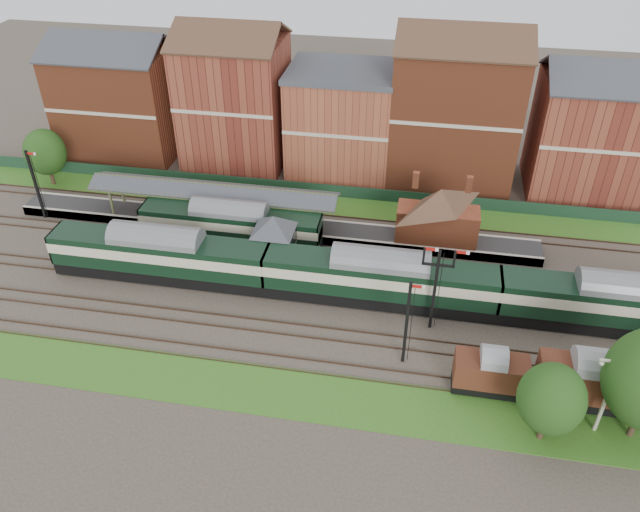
% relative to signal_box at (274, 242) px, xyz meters
% --- Properties ---
extents(ground, '(160.00, 160.00, 0.00)m').
position_rel_signal_box_xyz_m(ground, '(3.00, -3.25, -3.19)').
color(ground, '#473D33').
rests_on(ground, ground).
extents(grass_back, '(90.00, 4.50, 0.06)m').
position_rel_signal_box_xyz_m(grass_back, '(3.00, 12.75, -3.16)').
color(grass_back, '#2D6619').
rests_on(grass_back, ground).
extents(grass_front, '(90.00, 5.00, 0.06)m').
position_rel_signal_box_xyz_m(grass_front, '(3.00, -15.25, -3.16)').
color(grass_front, '#2D6619').
rests_on(grass_front, ground).
extents(fence, '(90.00, 0.12, 1.50)m').
position_rel_signal_box_xyz_m(fence, '(3.00, 14.75, -2.44)').
color(fence, '#193823').
rests_on(fence, ground).
extents(platform, '(55.00, 3.40, 1.00)m').
position_rel_signal_box_xyz_m(platform, '(-2.00, 6.50, -2.69)').
color(platform, '#2D2D2D').
rests_on(platform, ground).
extents(signal_box, '(5.40, 5.40, 6.00)m').
position_rel_signal_box_xyz_m(signal_box, '(0.00, 0.00, 0.00)').
color(signal_box, '#6C7A57').
rests_on(signal_box, ground).
extents(brick_hut, '(3.20, 2.64, 2.94)m').
position_rel_signal_box_xyz_m(brick_hut, '(8.00, 0.00, -2.00)').
color(brick_hut, maroon).
rests_on(brick_hut, ground).
extents(station_building, '(8.10, 8.10, 5.90)m').
position_rel_signal_box_xyz_m(station_building, '(15.00, 6.50, 0.76)').
color(station_building, brown).
rests_on(station_building, platform).
extents(canopy, '(26.00, 3.89, 4.08)m').
position_rel_signal_box_xyz_m(canopy, '(-8.00, 6.50, 1.39)').
color(canopy, '#494E31').
rests_on(canopy, platform).
extents(semaphore_bracket, '(3.60, 0.25, 8.18)m').
position_rel_signal_box_xyz_m(semaphore_bracket, '(15.04, -5.75, 1.44)').
color(semaphore_bracket, black).
rests_on(semaphore_bracket, ground).
extents(semaphore_platform_end, '(1.23, 0.25, 8.00)m').
position_rel_signal_box_xyz_m(semaphore_platform_end, '(-26.98, 4.75, 0.96)').
color(semaphore_platform_end, black).
rests_on(semaphore_platform_end, ground).
extents(semaphore_siding, '(1.23, 0.25, 8.00)m').
position_rel_signal_box_xyz_m(semaphore_siding, '(13.02, -10.25, 0.96)').
color(semaphore_siding, black).
rests_on(semaphore_siding, ground).
extents(yard_lamp, '(2.60, 0.22, 7.00)m').
position_rel_signal_box_xyz_m(yard_lamp, '(27.00, -14.75, 0.79)').
color(yard_lamp, beige).
rests_on(yard_lamp, ground).
extents(town_backdrop, '(69.00, 10.00, 16.00)m').
position_rel_signal_box_xyz_m(town_backdrop, '(2.82, 21.75, 3.81)').
color(town_backdrop, brown).
rests_on(town_backdrop, ground).
extents(dmu_train, '(61.42, 3.22, 4.72)m').
position_rel_signal_box_xyz_m(dmu_train, '(10.28, -3.25, -0.45)').
color(dmu_train, black).
rests_on(dmu_train, ground).
extents(platform_railcar, '(18.31, 2.88, 4.22)m').
position_rel_signal_box_xyz_m(platform_railcar, '(-5.30, 3.25, -0.73)').
color(platform_railcar, black).
rests_on(platform_railcar, ground).
extents(goods_van_a, '(5.47, 2.37, 3.32)m').
position_rel_signal_box_xyz_m(goods_van_a, '(19.58, -12.25, -1.29)').
color(goods_van_a, black).
rests_on(goods_van_a, ground).
extents(goods_van_b, '(6.58, 2.85, 3.99)m').
position_rel_signal_box_xyz_m(goods_van_b, '(26.20, -12.25, -0.94)').
color(goods_van_b, black).
rests_on(goods_van_b, ground).
extents(tree_far, '(4.56, 4.56, 6.65)m').
position_rel_signal_box_xyz_m(tree_far, '(23.08, -16.14, 0.82)').
color(tree_far, '#382619').
rests_on(tree_far, ground).
extents(tree_back, '(4.73, 4.73, 6.91)m').
position_rel_signal_box_xyz_m(tree_back, '(-29.95, 11.76, 0.99)').
color(tree_back, '#382619').
rests_on(tree_back, ground).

